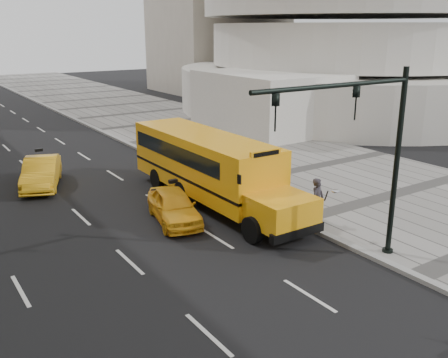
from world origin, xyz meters
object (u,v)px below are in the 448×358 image
taxi_near (174,206)px  traffic_signal (369,145)px  pedestrian (317,201)px  school_bus (207,163)px  taxi_far (41,173)px

taxi_near → traffic_signal: traffic_signal is taller
traffic_signal → pedestrian: bearing=70.0°
pedestrian → traffic_signal: 4.62m
school_bus → pedestrian: 5.46m
school_bus → taxi_far: (-5.72, 6.25, -1.04)m
school_bus → taxi_far: bearing=132.5°
taxi_near → pedestrian: bearing=-26.7°
taxi_near → taxi_far: (-3.22, 7.70, 0.06)m
taxi_near → taxi_far: taxi_far is taller
pedestrian → traffic_signal: bearing=-128.6°
school_bus → pedestrian: (1.89, -5.08, -0.69)m
taxi_far → pedestrian: (7.61, -11.33, 0.35)m
school_bus → taxi_near: (-2.50, -1.46, -1.10)m
pedestrian → taxi_near: bearing=121.9°
traffic_signal → taxi_near: bearing=114.8°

